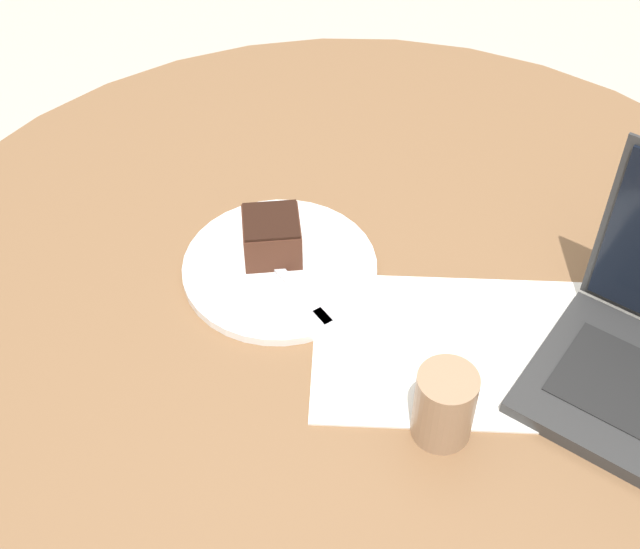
{
  "coord_description": "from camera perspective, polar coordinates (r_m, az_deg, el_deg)",
  "views": [
    {
      "loc": [
        0.3,
        -0.63,
        1.58
      ],
      "look_at": [
        -0.07,
        0.01,
        0.8
      ],
      "focal_mm": 50.0,
      "sensor_mm": 36.0,
      "label": 1
    }
  ],
  "objects": [
    {
      "name": "dining_table",
      "position": [
        1.18,
        2.49,
        -7.42
      ],
      "size": [
        1.27,
        1.27,
        0.76
      ],
      "color": "brown",
      "rests_on": "ground_plane"
    },
    {
      "name": "paper_document",
      "position": [
        1.06,
        10.37,
        -4.77
      ],
      "size": [
        0.46,
        0.38,
        0.0
      ],
      "rotation": [
        0.0,
        0.0,
        0.47
      ],
      "color": "white",
      "rests_on": "dining_table"
    },
    {
      "name": "plate",
      "position": [
        1.13,
        -2.59,
        0.43
      ],
      "size": [
        0.25,
        0.25,
        0.01
      ],
      "color": "white",
      "rests_on": "dining_table"
    },
    {
      "name": "cake_slice",
      "position": [
        1.12,
        -3.11,
        2.47
      ],
      "size": [
        0.1,
        0.1,
        0.06
      ],
      "rotation": [
        0.0,
        0.0,
        5.33
      ],
      "color": "#472619",
      "rests_on": "plate"
    },
    {
      "name": "fork",
      "position": [
        1.09,
        -1.41,
        -1.02
      ],
      "size": [
        0.16,
        0.09,
        0.0
      ],
      "rotation": [
        0.0,
        0.0,
        5.83
      ],
      "color": "silver",
      "rests_on": "plate"
    },
    {
      "name": "coffee_glass",
      "position": [
        0.95,
        7.96,
        -8.29
      ],
      "size": [
        0.07,
        0.07,
        0.09
      ],
      "color": "#997556",
      "rests_on": "dining_table"
    }
  ]
}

